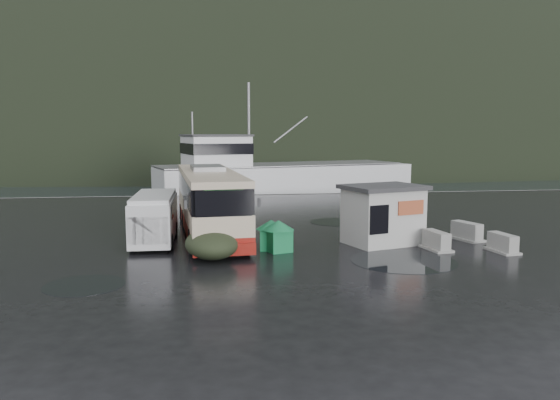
{
  "coord_description": "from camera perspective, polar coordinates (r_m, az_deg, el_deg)",
  "views": [
    {
      "loc": [
        -1.98,
        -24.66,
        5.21
      ],
      "look_at": [
        1.6,
        2.89,
        1.7
      ],
      "focal_mm": 35.0,
      "sensor_mm": 36.0,
      "label": 1
    }
  ],
  "objects": [
    {
      "name": "ticket_kiosk",
      "position": [
        25.96,
        10.63,
        -4.5
      ],
      "size": [
        4.16,
        3.62,
        2.75
      ],
      "primitive_type": null,
      "rotation": [
        0.0,
        0.0,
        0.31
      ],
      "color": "beige",
      "rests_on": "ground"
    },
    {
      "name": "fishing_trawler",
      "position": [
        52.77,
        0.05,
        1.54
      ],
      "size": [
        28.54,
        13.73,
        11.18
      ],
      "primitive_type": null,
      "rotation": [
        0.0,
        0.0,
        0.29
      ],
      "color": "silver",
      "rests_on": "ground"
    },
    {
      "name": "harbor_water",
      "position": [
        134.77,
        -6.59,
        4.94
      ],
      "size": [
        300.0,
        180.0,
        0.02
      ],
      "primitive_type": "cube",
      "color": "black",
      "rests_on": "ground"
    },
    {
      "name": "jersey_barrier_b",
      "position": [
        25.68,
        22.19,
        -5.05
      ],
      "size": [
        1.01,
        1.7,
        0.8
      ],
      "primitive_type": null,
      "rotation": [
        0.0,
        0.0,
        0.14
      ],
      "color": "#999993",
      "rests_on": "ground"
    },
    {
      "name": "dome_tent",
      "position": [
        22.85,
        -7.1,
        -6.03
      ],
      "size": [
        2.49,
        3.29,
        1.22
      ],
      "primitive_type": null,
      "rotation": [
        0.0,
        0.0,
        0.09
      ],
      "color": "#29321E",
      "rests_on": "ground"
    },
    {
      "name": "coach_bus",
      "position": [
        28.18,
        -7.31,
        -3.51
      ],
      "size": [
        4.19,
        12.45,
        3.45
      ],
      "primitive_type": null,
      "rotation": [
        0.0,
        0.0,
        0.09
      ],
      "color": "beige",
      "rests_on": "ground"
    },
    {
      "name": "ground",
      "position": [
        25.28,
        -2.76,
        -4.7
      ],
      "size": [
        160.0,
        160.0,
        0.0
      ],
      "primitive_type": "plane",
      "color": "black",
      "rests_on": "ground"
    },
    {
      "name": "white_van",
      "position": [
        26.51,
        -12.91,
        -4.32
      ],
      "size": [
        1.92,
        5.54,
        2.31
      ],
      "primitive_type": null,
      "rotation": [
        0.0,
        0.0,
        -0.0
      ],
      "color": "silver",
      "rests_on": "ground"
    },
    {
      "name": "waste_bin_right",
      "position": [
        23.89,
        -0.16,
        -5.39
      ],
      "size": [
        1.26,
        1.26,
        1.38
      ],
      "primitive_type": null,
      "rotation": [
        0.0,
        0.0,
        0.33
      ],
      "color": "#168047",
      "rests_on": "ground"
    },
    {
      "name": "jersey_barrier_c",
      "position": [
        27.86,
        18.88,
        -3.97
      ],
      "size": [
        1.36,
        1.91,
        0.86
      ],
      "primitive_type": null,
      "rotation": [
        0.0,
        0.0,
        0.32
      ],
      "color": "#999993",
      "rests_on": "ground"
    },
    {
      "name": "quay_edge",
      "position": [
        45.01,
        -4.84,
        0.53
      ],
      "size": [
        160.0,
        0.6,
        1.5
      ],
      "primitive_type": "cube",
      "color": "#999993",
      "rests_on": "ground"
    },
    {
      "name": "headland",
      "position": [
        274.97,
        -4.94,
        6.09
      ],
      "size": [
        780.0,
        540.0,
        570.0
      ],
      "primitive_type": "ellipsoid",
      "color": "black",
      "rests_on": "ground"
    },
    {
      "name": "puddles",
      "position": [
        23.68,
        4.77,
        -5.52
      ],
      "size": [
        15.52,
        14.41,
        0.01
      ],
      "color": "black",
      "rests_on": "ground"
    },
    {
      "name": "waste_bin_left",
      "position": [
        24.3,
        -0.93,
        -5.18
      ],
      "size": [
        1.1,
        1.1,
        1.33
      ],
      "primitive_type": null,
      "rotation": [
        0.0,
        0.0,
        -0.17
      ],
      "color": "#168047",
      "rests_on": "ground"
    },
    {
      "name": "jersey_barrier_a",
      "position": [
        25.2,
        15.97,
        -5.01
      ],
      "size": [
        1.07,
        1.77,
        0.83
      ],
      "primitive_type": null,
      "rotation": [
        0.0,
        0.0,
        0.15
      ],
      "color": "#999993",
      "rests_on": "ground"
    }
  ]
}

